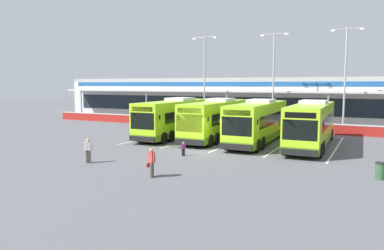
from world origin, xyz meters
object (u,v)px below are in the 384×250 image
pedestrian_in_dark_coat (88,150)px  pedestrian_child (183,148)px  coach_bus_centre (258,122)px  lamp_post_east (345,73)px  lamp_post_centre (274,74)px  coach_bus_right_centre (311,125)px  coach_bus_leftmost (176,118)px  litter_bin (380,171)px  pedestrian_with_handbag (151,162)px  lamp_post_west (205,75)px  coach_bus_left_centre (217,120)px

pedestrian_in_dark_coat → pedestrian_child: (4.43, 4.86, -0.33)m
pedestrian_child → coach_bus_centre: bearing=69.9°
pedestrian_in_dark_coat → lamp_post_east: (13.57, 24.14, 5.42)m
lamp_post_centre → pedestrian_child: bearing=-94.0°
coach_bus_right_centre → pedestrian_in_dark_coat: (-11.97, -12.99, -0.91)m
coach_bus_leftmost → pedestrian_in_dark_coat: coach_bus_leftmost is taller
litter_bin → coach_bus_right_centre: bearing=118.7°
pedestrian_with_handbag → lamp_post_west: lamp_post_west is taller
lamp_post_west → lamp_post_centre: size_ratio=1.00×
coach_bus_left_centre → litter_bin: 16.89m
coach_bus_centre → litter_bin: coach_bus_centre is taller
lamp_post_east → lamp_post_west: bearing=-179.2°
pedestrian_in_dark_coat → litter_bin: (16.99, 3.83, -0.41)m
coach_bus_right_centre → litter_bin: (5.02, -9.16, -1.32)m
pedestrian_in_dark_coat → lamp_post_centre: 25.91m
coach_bus_left_centre → coach_bus_centre: (4.13, -0.51, 0.00)m
pedestrian_with_handbag → litter_bin: (11.29, 5.13, -0.39)m
pedestrian_child → coach_bus_right_centre: bearing=47.2°
coach_bus_right_centre → pedestrian_with_handbag: coach_bus_right_centre is taller
lamp_post_centre → litter_bin: lamp_post_centre is taller
pedestrian_child → lamp_post_centre: lamp_post_centre is taller
coach_bus_centre → pedestrian_child: size_ratio=12.16×
coach_bus_right_centre → litter_bin: bearing=-61.3°
lamp_post_centre → lamp_post_east: (7.75, -0.52, 0.00)m
lamp_post_west → pedestrian_in_dark_coat: bearing=-83.7°
coach_bus_right_centre → pedestrian_in_dark_coat: bearing=-132.7°
coach_bus_right_centre → pedestrian_child: size_ratio=12.16×
coach_bus_right_centre → pedestrian_child: 11.16m
coach_bus_centre → litter_bin: size_ratio=13.13×
coach_bus_leftmost → lamp_post_east: 18.61m
coach_bus_leftmost → pedestrian_with_handbag: bearing=-65.7°
pedestrian_with_handbag → lamp_post_centre: 26.51m
coach_bus_left_centre → pedestrian_with_handbag: 15.17m
coach_bus_centre → lamp_post_east: size_ratio=1.11×
coach_bus_centre → pedestrian_with_handbag: coach_bus_centre is taller
pedestrian_child → pedestrian_in_dark_coat: bearing=-132.4°
pedestrian_in_dark_coat → litter_bin: size_ratio=1.74×
litter_bin → lamp_post_east: bearing=99.6°
coach_bus_leftmost → pedestrian_with_handbag: size_ratio=7.54×
coach_bus_right_centre → pedestrian_with_handbag: size_ratio=7.54×
pedestrian_child → lamp_post_east: size_ratio=0.09×
coach_bus_leftmost → litter_bin: bearing=-28.0°
coach_bus_left_centre → lamp_post_west: bearing=120.3°
pedestrian_with_handbag → pedestrian_in_dark_coat: 5.84m
coach_bus_right_centre → coach_bus_centre: bearing=177.9°
pedestrian_child → lamp_post_west: size_ratio=0.09×
coach_bus_leftmost → coach_bus_right_centre: (12.88, -0.37, 0.00)m
pedestrian_in_dark_coat → pedestrian_child: 6.58m
coach_bus_right_centre → litter_bin: size_ratio=13.13×
lamp_post_west → litter_bin: lamp_post_west is taller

